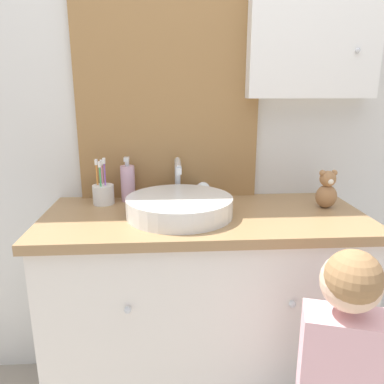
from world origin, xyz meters
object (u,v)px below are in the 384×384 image
(child_figure, at_px, (340,373))
(toothbrush_holder, at_px, (103,193))
(sink_basin, at_px, (180,205))
(soap_dispenser, at_px, (128,183))
(teddy_bear, at_px, (327,190))

(child_figure, bearing_deg, toothbrush_holder, 139.89)
(sink_basin, relative_size, child_figure, 0.50)
(sink_basin, height_order, soap_dispenser, soap_dispenser)
(teddy_bear, bearing_deg, child_figure, -105.18)
(sink_basin, xyz_separation_m, soap_dispenser, (-0.21, 0.20, 0.04))
(soap_dispenser, xyz_separation_m, child_figure, (0.65, -0.67, -0.41))
(sink_basin, xyz_separation_m, toothbrush_holder, (-0.31, 0.16, 0.01))
(soap_dispenser, xyz_separation_m, teddy_bear, (0.79, -0.15, -0.01))
(teddy_bear, bearing_deg, soap_dispenser, 169.49)
(sink_basin, height_order, child_figure, sink_basin)
(sink_basin, bearing_deg, toothbrush_holder, 151.98)
(soap_dispenser, relative_size, child_figure, 0.21)
(toothbrush_holder, distance_m, child_figure, 1.05)
(toothbrush_holder, height_order, child_figure, toothbrush_holder)
(child_figure, bearing_deg, sink_basin, 133.32)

